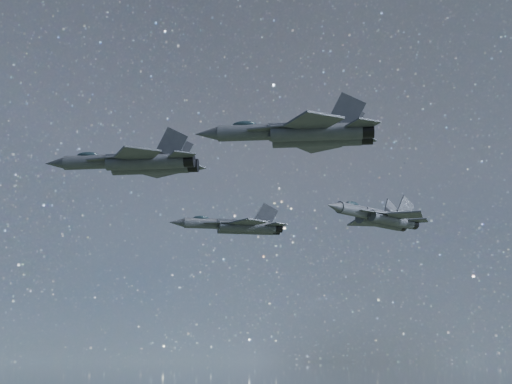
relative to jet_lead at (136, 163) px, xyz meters
name	(u,v)px	position (x,y,z in m)	size (l,w,h in m)	color
jet_lead	(136,163)	(0.00, 0.00, 0.00)	(16.71, 10.93, 4.31)	#2E323A
jet_left	(237,226)	(18.50, 25.62, -1.01)	(17.15, 11.92, 4.31)	#2E323A
jet_right	(302,133)	(10.79, -19.61, -1.85)	(15.20, 9.99, 3.90)	#2E323A
jet_slot	(379,217)	(30.39, 4.75, -3.02)	(15.78, 10.36, 4.06)	#2E323A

